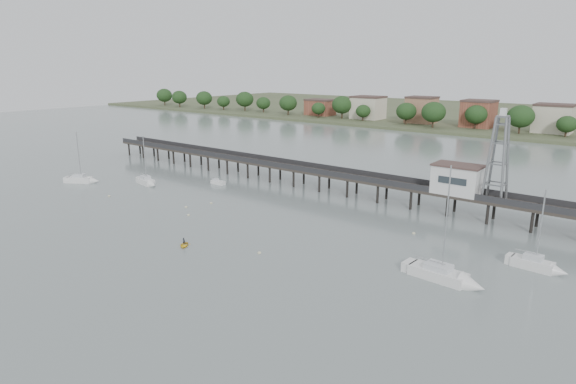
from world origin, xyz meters
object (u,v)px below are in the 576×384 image
(sailboat_b, at_px, (148,182))
(sailboat_e, at_px, (540,266))
(pier, at_px, (338,175))
(white_tender, at_px, (218,182))
(sailboat_d, at_px, (450,278))
(lattice_tower, at_px, (498,159))
(yellow_dinghy, at_px, (184,246))
(sailboat_a, at_px, (84,180))

(sailboat_b, xyz_separation_m, sailboat_e, (80.04, 3.75, 0.00))
(pier, distance_m, white_tender, 27.90)
(sailboat_d, height_order, sailboat_e, sailboat_d)
(sailboat_b, relative_size, sailboat_d, 0.74)
(sailboat_b, bearing_deg, pier, 39.47)
(lattice_tower, distance_m, sailboat_b, 72.70)
(lattice_tower, distance_m, white_tender, 59.05)
(white_tender, distance_m, yellow_dinghy, 38.91)
(white_tender, relative_size, yellow_dinghy, 1.47)
(pier, relative_size, white_tender, 43.05)
(white_tender, height_order, yellow_dinghy, white_tender)
(yellow_dinghy, bearing_deg, sailboat_b, 113.67)
(pier, relative_size, sailboat_e, 13.00)
(pier, xyz_separation_m, sailboat_e, (42.75, -17.34, -3.14))
(lattice_tower, bearing_deg, sailboat_a, -160.70)
(sailboat_b, relative_size, sailboat_e, 1.01)
(lattice_tower, bearing_deg, sailboat_d, -83.37)
(sailboat_e, distance_m, white_tender, 68.68)
(lattice_tower, relative_size, yellow_dinghy, 6.53)
(sailboat_a, bearing_deg, sailboat_e, -25.74)
(lattice_tower, distance_m, yellow_dinghy, 53.35)
(sailboat_a, distance_m, yellow_dinghy, 51.07)
(pier, bearing_deg, sailboat_d, -39.11)
(sailboat_b, bearing_deg, lattice_tower, 27.03)
(sailboat_d, relative_size, sailboat_a, 1.28)
(sailboat_d, height_order, sailboat_a, sailboat_d)
(lattice_tower, relative_size, sailboat_e, 1.34)
(lattice_tower, distance_m, sailboat_e, 23.16)
(pier, xyz_separation_m, sailboat_a, (-50.71, -28.78, -3.15))
(sailboat_b, relative_size, sailboat_a, 0.95)
(sailboat_b, height_order, sailboat_e, sailboat_b)
(pier, distance_m, sailboat_b, 42.95)
(sailboat_e, bearing_deg, sailboat_d, -122.62)
(sailboat_b, height_order, sailboat_d, sailboat_d)
(pier, relative_size, sailboat_b, 12.85)
(sailboat_b, bearing_deg, sailboat_d, 4.29)
(lattice_tower, bearing_deg, white_tender, -169.51)
(sailboat_e, bearing_deg, lattice_tower, 126.37)
(pier, relative_size, yellow_dinghy, 63.15)
(yellow_dinghy, bearing_deg, pier, 50.68)
(sailboat_b, distance_m, sailboat_a, 15.47)
(lattice_tower, bearing_deg, pier, -180.00)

